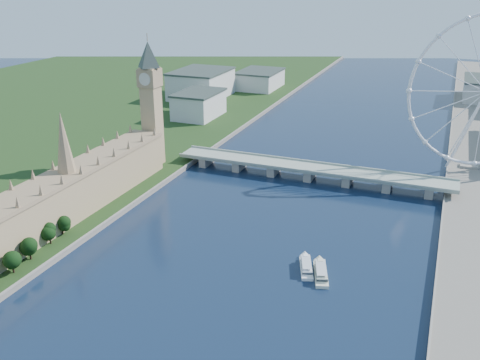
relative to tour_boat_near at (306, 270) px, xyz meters
The scene contains 6 objects.
parliament_range 162.69m from the tour_boat_near, behind, with size 24.00×200.00×70.00m.
big_ben 208.83m from the tour_boat_near, 144.68° to the left, with size 20.02×20.02×110.00m.
westminster_bridge 140.63m from the tour_boat_near, 103.80° to the left, with size 220.00×22.00×9.50m.
city_skyline 396.91m from the tour_boat_near, 89.17° to the left, with size 505.00×280.00×32.00m.
tour_boat_near is the anchor object (origin of this frame).
tour_boat_far 9.67m from the tour_boat_near, 20.88° to the right, with size 7.16×28.11×6.19m, color beige, non-canonical shape.
Camera 1 is at (93.89, -87.72, 154.35)m, focal length 40.00 mm.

